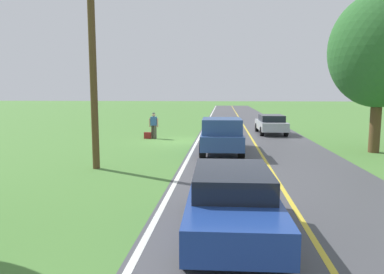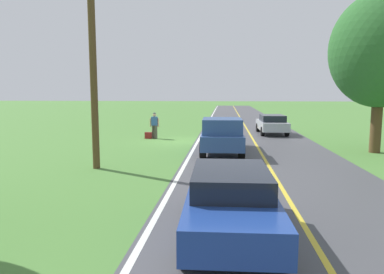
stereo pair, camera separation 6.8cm
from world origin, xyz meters
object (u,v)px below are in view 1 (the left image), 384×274
(hitchhiker_walking, at_px, (154,124))
(pickup_truck_passing, at_px, (221,134))
(suitcase_carried, at_px, (148,135))
(utility_pole_roadside, at_px, (93,75))
(tree_far_side_near, at_px, (380,50))
(sedan_near_oncoming, at_px, (271,124))
(sedan_ahead_same_lane, at_px, (232,200))

(hitchhiker_walking, height_order, pickup_truck_passing, pickup_truck_passing)
(suitcase_carried, bearing_deg, utility_pole_roadside, -2.87)
(suitcase_carried, bearing_deg, tree_far_side_near, 69.04)
(sedan_near_oncoming, distance_m, utility_pole_roadside, 15.73)
(suitcase_carried, relative_size, sedan_ahead_same_lane, 0.10)
(suitcase_carried, bearing_deg, sedan_ahead_same_lane, 16.31)
(hitchhiker_walking, xyz_separation_m, sedan_near_oncoming, (-8.12, -3.41, -0.23))
(tree_far_side_near, bearing_deg, utility_pole_roadside, 21.26)
(hitchhiker_walking, relative_size, pickup_truck_passing, 0.32)
(pickup_truck_passing, bearing_deg, hitchhiker_walking, -49.60)
(sedan_ahead_same_lane, bearing_deg, pickup_truck_passing, -88.40)
(pickup_truck_passing, bearing_deg, tree_far_side_near, -173.49)
(utility_pole_roadside, bearing_deg, tree_far_side_near, -158.74)
(suitcase_carried, relative_size, tree_far_side_near, 0.06)
(pickup_truck_passing, xyz_separation_m, sedan_near_oncoming, (-3.61, -8.70, -0.21))
(hitchhiker_walking, distance_m, sedan_ahead_same_lane, 16.34)
(utility_pole_roadside, bearing_deg, hitchhiker_walking, -93.16)
(sedan_ahead_same_lane, bearing_deg, hitchhiker_walking, -72.94)
(sedan_ahead_same_lane, height_order, sedan_near_oncoming, same)
(hitchhiker_walking, bearing_deg, utility_pole_roadside, 86.84)
(suitcase_carried, height_order, pickup_truck_passing, pickup_truck_passing)
(suitcase_carried, height_order, utility_pole_roadside, utility_pole_roadside)
(suitcase_carried, distance_m, utility_pole_roadside, 9.94)
(tree_far_side_near, distance_m, sedan_ahead_same_lane, 14.18)
(suitcase_carried, xyz_separation_m, tree_far_side_near, (-12.71, 4.31, 4.91))
(pickup_truck_passing, distance_m, sedan_ahead_same_lane, 10.33)
(sedan_ahead_same_lane, relative_size, sedan_near_oncoming, 1.00)
(suitcase_carried, distance_m, tree_far_side_near, 14.29)
(suitcase_carried, xyz_separation_m, sedan_near_oncoming, (-8.53, -3.51, 0.54))
(pickup_truck_passing, height_order, sedan_ahead_same_lane, pickup_truck_passing)
(sedan_ahead_same_lane, bearing_deg, sedan_near_oncoming, -99.92)
(tree_far_side_near, relative_size, utility_pole_roadside, 1.06)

